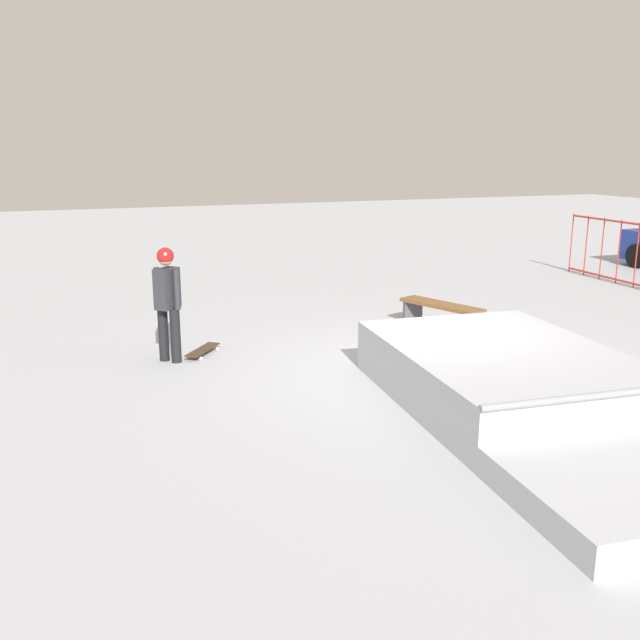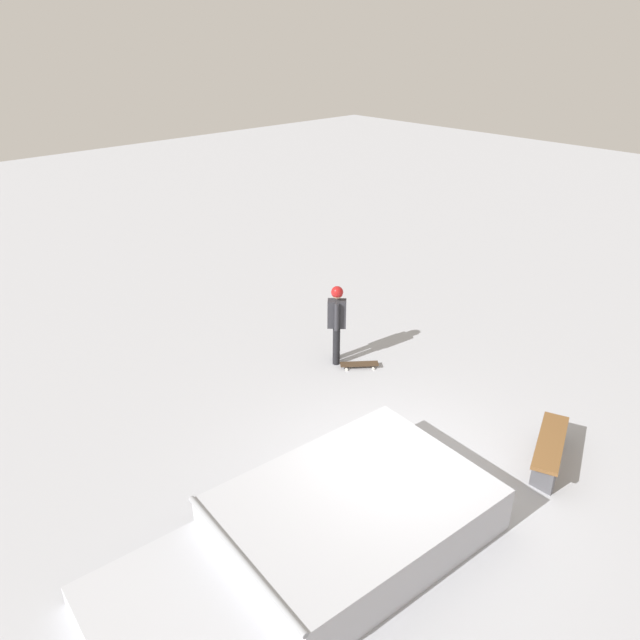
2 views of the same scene
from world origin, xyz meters
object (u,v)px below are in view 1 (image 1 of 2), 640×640
object	(u,v)px
skate_ramp	(522,390)
skateboard	(203,350)
skater	(167,296)
park_bench	(441,310)

from	to	relation	value
skate_ramp	skateboard	bearing A→B (deg)	-136.34
skater	skateboard	bearing A→B (deg)	-26.55
skater	skateboard	distance (m)	1.08
skateboard	park_bench	size ratio (longest dim) A/B	0.46
park_bench	skate_ramp	bearing A→B (deg)	-16.87
park_bench	skater	bearing A→B (deg)	-88.19
skateboard	park_bench	world-z (taller)	park_bench
skater	park_bench	bearing A→B (deg)	-42.24
skateboard	skater	bearing A→B (deg)	146.57
skater	park_bench	size ratio (longest dim) A/B	1.05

